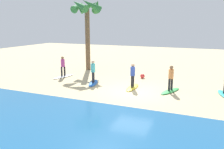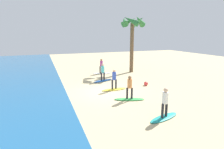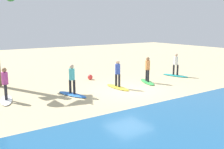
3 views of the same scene
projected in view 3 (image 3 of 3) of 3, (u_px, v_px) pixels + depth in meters
ground_plane at (129, 90)px, 15.78m from camera, size 60.00×60.00×0.00m
surfboard_teal at (175, 75)px, 19.95m from camera, size 1.10×2.17×0.09m
surfer_teal at (176, 63)px, 19.77m from camera, size 0.32×0.45×1.64m
surfboard_green at (147, 82)px, 17.77m from camera, size 1.26×2.16×0.09m
surfer_green at (148, 67)px, 17.58m from camera, size 0.32×0.44×1.64m
surfboard_yellow at (118, 87)px, 16.26m from camera, size 0.61×2.11×0.09m
surfer_yellow at (118, 71)px, 16.07m from camera, size 0.32×0.46×1.64m
surfboard_blue at (72, 94)px, 14.60m from camera, size 1.16×2.17×0.09m
surfer_blue at (72, 77)px, 14.42m from camera, size 0.32×0.45×1.64m
surfboard_white at (6, 100)px, 13.54m from camera, size 1.03×2.17×0.09m
surfer_white at (5, 81)px, 13.36m from camera, size 0.32×0.45×1.64m
beach_ball at (90, 77)px, 18.67m from camera, size 0.36×0.36×0.36m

